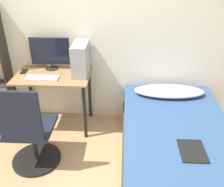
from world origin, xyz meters
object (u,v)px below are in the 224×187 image
keyboard (42,78)px  office_chair (30,137)px  bed (176,149)px  pc_tower (81,59)px  monitor (50,53)px

keyboard → office_chair: bearing=-89.1°
bed → pc_tower: size_ratio=4.81×
monitor → keyboard: bearing=-96.8°
monitor → keyboard: (-0.04, -0.32, -0.22)m
keyboard → pc_tower: pc_tower is taller
office_chair → keyboard: office_chair is taller
keyboard → pc_tower: (0.46, 0.19, 0.19)m
keyboard → pc_tower: size_ratio=0.96×
pc_tower → keyboard: bearing=-158.0°
office_chair → monitor: size_ratio=2.00×
keyboard → monitor: bearing=83.2°
office_chair → pc_tower: (0.45, 0.84, 0.58)m
office_chair → monitor: (0.03, 0.98, 0.61)m
office_chair → pc_tower: bearing=61.8°
bed → pc_tower: bearing=145.5°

